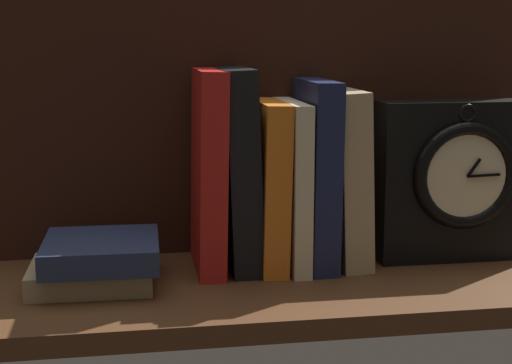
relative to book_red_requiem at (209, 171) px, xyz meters
The scene contains 10 objects.
ground_plane 17.95cm from the book_red_requiem, 30.92° to the right, with size 79.62×29.16×2.50cm, color #4C2D19.
back_panel 14.95cm from the book_red_requiem, 40.35° to the left, with size 79.62×1.20×41.36cm, color black.
book_red_requiem is the anchor object (origin of this frame).
book_black_skeptic 3.88cm from the book_red_requiem, ahead, with size 3.84×12.85×25.58cm, color black.
book_orange_pandolfini 7.98cm from the book_red_requiem, ahead, with size 3.25×14.06×21.42cm, color orange.
book_cream_twain 10.96cm from the book_red_requiem, ahead, with size 2.24×15.20×21.38cm, color beige.
book_navy_bierce 13.93cm from the book_red_requiem, ahead, with size 3.45×14.47×24.04cm, color #192147.
book_tan_shortstories 17.89cm from the book_red_requiem, ahead, with size 3.80×13.21×22.75cm, color tan.
framed_clock 32.93cm from the book_red_requiem, ahead, with size 21.22×7.10×21.22cm.
book_stack_side 17.86cm from the book_red_requiem, 160.18° to the right, with size 15.53×13.90×5.77cm.
Camera 1 is at (-19.59, -89.69, 29.56)cm, focal length 53.93 mm.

